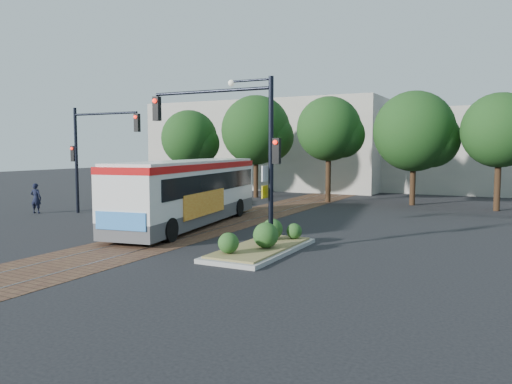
{
  "coord_description": "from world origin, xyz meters",
  "views": [
    {
      "loc": [
        12.66,
        -16.74,
        3.7
      ],
      "look_at": [
        1.73,
        4.63,
        1.6
      ],
      "focal_mm": 35.0,
      "sensor_mm": 36.0,
      "label": 1
    }
  ],
  "objects_px": {
    "traffic_island": "(262,243)",
    "signal_pole_main": "(240,136)",
    "city_bus": "(190,189)",
    "parked_car": "(200,194)",
    "officer": "(36,198)",
    "signal_pole_left": "(91,146)"
  },
  "relations": [
    {
      "from": "traffic_island",
      "to": "signal_pole_main",
      "type": "bearing_deg",
      "value": 174.64
    },
    {
      "from": "city_bus",
      "to": "parked_car",
      "type": "xyz_separation_m",
      "value": [
        -4.39,
        7.45,
        -1.04
      ]
    },
    {
      "from": "signal_pole_main",
      "to": "officer",
      "type": "bearing_deg",
      "value": 166.93
    },
    {
      "from": "signal_pole_main",
      "to": "parked_car",
      "type": "relative_size",
      "value": 1.24
    },
    {
      "from": "signal_pole_left",
      "to": "parked_car",
      "type": "distance_m",
      "value": 7.8
    },
    {
      "from": "signal_pole_main",
      "to": "parked_car",
      "type": "bearing_deg",
      "value": 129.41
    },
    {
      "from": "city_bus",
      "to": "parked_car",
      "type": "distance_m",
      "value": 8.71
    },
    {
      "from": "signal_pole_left",
      "to": "signal_pole_main",
      "type": "bearing_deg",
      "value": -21.45
    },
    {
      "from": "signal_pole_left",
      "to": "officer",
      "type": "bearing_deg",
      "value": -157.82
    },
    {
      "from": "traffic_island",
      "to": "officer",
      "type": "height_order",
      "value": "officer"
    },
    {
      "from": "signal_pole_left",
      "to": "parked_car",
      "type": "bearing_deg",
      "value": 65.65
    },
    {
      "from": "traffic_island",
      "to": "signal_pole_main",
      "type": "height_order",
      "value": "signal_pole_main"
    },
    {
      "from": "city_bus",
      "to": "officer",
      "type": "distance_m",
      "value": 10.44
    },
    {
      "from": "traffic_island",
      "to": "officer",
      "type": "xyz_separation_m",
      "value": [
        -16.26,
        3.64,
        0.53
      ]
    },
    {
      "from": "traffic_island",
      "to": "officer",
      "type": "distance_m",
      "value": 16.67
    },
    {
      "from": "city_bus",
      "to": "signal_pole_main",
      "type": "xyz_separation_m",
      "value": [
        4.9,
        -3.86,
        2.42
      ]
    },
    {
      "from": "officer",
      "to": "parked_car",
      "type": "relative_size",
      "value": 0.36
    },
    {
      "from": "signal_pole_left",
      "to": "parked_car",
      "type": "height_order",
      "value": "signal_pole_left"
    },
    {
      "from": "signal_pole_main",
      "to": "signal_pole_left",
      "type": "xyz_separation_m",
      "value": [
        -12.23,
        4.8,
        -0.29
      ]
    },
    {
      "from": "signal_pole_main",
      "to": "traffic_island",
      "type": "bearing_deg",
      "value": -5.36
    },
    {
      "from": "officer",
      "to": "signal_pole_main",
      "type": "bearing_deg",
      "value": 150.83
    },
    {
      "from": "traffic_island",
      "to": "signal_pole_left",
      "type": "height_order",
      "value": "signal_pole_left"
    }
  ]
}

